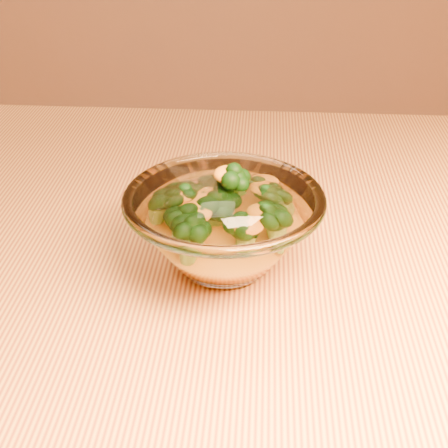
% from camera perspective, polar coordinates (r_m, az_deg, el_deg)
% --- Properties ---
extents(table, '(1.20, 0.80, 0.75)m').
position_cam_1_polar(table, '(0.70, -1.74, -9.46)').
color(table, gold).
rests_on(table, ground).
extents(glass_bowl, '(0.19, 0.19, 0.08)m').
position_cam_1_polar(glass_bowl, '(0.60, 0.00, -0.34)').
color(glass_bowl, white).
rests_on(glass_bowl, table).
extents(cheese_sauce, '(0.11, 0.11, 0.03)m').
position_cam_1_polar(cheese_sauce, '(0.61, 0.00, -1.77)').
color(cheese_sauce, '#FDA815').
rests_on(cheese_sauce, glass_bowl).
extents(broccoli_heap, '(0.13, 0.12, 0.07)m').
position_cam_1_polar(broccoli_heap, '(0.60, -0.21, 1.09)').
color(broccoli_heap, black).
rests_on(broccoli_heap, cheese_sauce).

